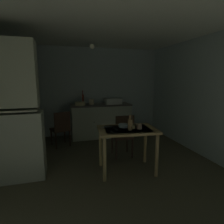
{
  "coord_description": "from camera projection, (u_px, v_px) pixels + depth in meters",
  "views": [
    {
      "loc": [
        -0.76,
        -3.23,
        1.62
      ],
      "look_at": [
        0.18,
        0.2,
        0.98
      ],
      "focal_mm": 29.89,
      "sensor_mm": 36.0,
      "label": 1
    }
  ],
  "objects": [
    {
      "name": "pendant_bulb",
      "position": [
        92.0,
        46.0,
        2.99
      ],
      "size": [
        0.08,
        0.08,
        0.08
      ],
      "primitive_type": "sphere",
      "color": "#F9EFCC"
    },
    {
      "name": "chair_by_counter",
      "position": [
        61.0,
        128.0,
        4.43
      ],
      "size": [
        0.51,
        0.51,
        0.86
      ],
      "color": "#3A251A",
      "rests_on": "ground"
    },
    {
      "name": "wall_right",
      "position": [
        204.0,
        97.0,
        3.88
      ],
      "size": [
        0.1,
        4.31,
        2.47
      ],
      "primitive_type": "cube",
      "color": "silver",
      "rests_on": "ground"
    },
    {
      "name": "stoneware_crock",
      "position": [
        91.0,
        102.0,
        5.11
      ],
      "size": [
        0.14,
        0.14,
        0.14
      ],
      "primitive_type": "cylinder",
      "color": "beige",
      "rests_on": "counter_cabinet"
    },
    {
      "name": "ceiling_slab",
      "position": [
        105.0,
        24.0,
        3.1
      ],
      "size": [
        4.25,
        4.31,
        0.1
      ],
      "primitive_type": "cube",
      "color": "white"
    },
    {
      "name": "teacup_mint",
      "position": [
        139.0,
        126.0,
        3.17
      ],
      "size": [
        0.09,
        0.09,
        0.09
      ],
      "primitive_type": "cylinder",
      "color": "tan",
      "rests_on": "dining_table"
    },
    {
      "name": "glass_bottle",
      "position": [
        130.0,
        124.0,
        3.07
      ],
      "size": [
        0.08,
        0.08,
        0.26
      ],
      "color": "olive",
      "rests_on": "dining_table"
    },
    {
      "name": "mixing_bowl_counter",
      "position": [
        80.0,
        104.0,
        4.95
      ],
      "size": [
        0.27,
        0.27,
        0.09
      ],
      "primitive_type": "cylinder",
      "color": "beige",
      "rests_on": "counter_cabinet"
    },
    {
      "name": "dining_table",
      "position": [
        127.0,
        135.0,
        3.22
      ],
      "size": [
        1.05,
        0.77,
        0.77
      ],
      "color": "tan",
      "rests_on": "ground"
    },
    {
      "name": "ground_plane",
      "position": [
        106.0,
        165.0,
        3.55
      ],
      "size": [
        5.21,
        5.21,
        0.0
      ],
      "primitive_type": "plane",
      "color": "brown"
    },
    {
      "name": "chair_far_side",
      "position": [
        123.0,
        135.0,
        3.82
      ],
      "size": [
        0.41,
        0.41,
        0.9
      ],
      "color": "#37231D",
      "rests_on": "ground"
    },
    {
      "name": "table_knife",
      "position": [
        107.0,
        127.0,
        3.29
      ],
      "size": [
        0.21,
        0.02,
        0.0
      ],
      "primitive_type": "cube",
      "rotation": [
        0.0,
        0.0,
        0.02
      ],
      "color": "silver",
      "rests_on": "dining_table"
    },
    {
      "name": "counter_cabinet",
      "position": [
        101.0,
        120.0,
        5.24
      ],
      "size": [
        1.65,
        0.64,
        0.91
      ],
      "color": "#B4BAA7",
      "rests_on": "ground"
    },
    {
      "name": "wall_back",
      "position": [
        88.0,
        92.0,
        5.38
      ],
      "size": [
        4.25,
        0.1,
        2.47
      ],
      "primitive_type": "cube",
      "color": "silver",
      "rests_on": "ground"
    },
    {
      "name": "mug_dark",
      "position": [
        133.0,
        127.0,
        3.21
      ],
      "size": [
        0.09,
        0.09,
        0.06
      ],
      "primitive_type": "cylinder",
      "color": "beige",
      "rests_on": "dining_table"
    },
    {
      "name": "teaspoon_by_cup",
      "position": [
        116.0,
        129.0,
        3.15
      ],
      "size": [
        0.03,
        0.13,
        0.0
      ],
      "primitive_type": "cube",
      "rotation": [
        0.0,
        0.0,
        4.83
      ],
      "color": "beige",
      "rests_on": "dining_table"
    },
    {
      "name": "serving_bowl_wide",
      "position": [
        123.0,
        126.0,
        3.29
      ],
      "size": [
        0.17,
        0.17,
        0.05
      ],
      "primitive_type": "cylinder",
      "color": "#9EB2C6",
      "rests_on": "dining_table"
    },
    {
      "name": "soup_bowl_small",
      "position": [
        131.0,
        125.0,
        3.33
      ],
      "size": [
        0.1,
        0.1,
        0.04
      ],
      "primitive_type": "cylinder",
      "color": "tan",
      "rests_on": "dining_table"
    },
    {
      "name": "teaspoon_near_bowl",
      "position": [
        112.0,
        132.0,
        2.98
      ],
      "size": [
        0.02,
        0.13,
        0.0
      ],
      "primitive_type": "cube",
      "rotation": [
        0.0,
        0.0,
        4.74
      ],
      "color": "beige",
      "rests_on": "dining_table"
    },
    {
      "name": "hutch_cabinet",
      "position": [
        9.0,
        117.0,
        2.91
      ],
      "size": [
        0.99,
        0.46,
        2.19
      ],
      "color": "#B4BAA7",
      "rests_on": "ground"
    },
    {
      "name": "sink_basin",
      "position": [
        113.0,
        101.0,
        5.24
      ],
      "size": [
        0.44,
        0.34,
        0.15
      ],
      "color": "white",
      "rests_on": "counter_cabinet"
    },
    {
      "name": "hand_pump",
      "position": [
        83.0,
        99.0,
        5.05
      ],
      "size": [
        0.05,
        0.27,
        0.39
      ],
      "color": "maroon",
      "rests_on": "counter_cabinet"
    }
  ]
}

